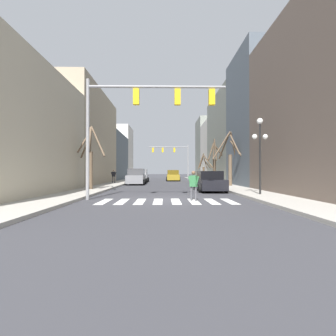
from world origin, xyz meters
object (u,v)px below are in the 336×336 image
at_px(street_lamp_right_corner, 260,140).
at_px(street_tree_right_far, 215,162).
at_px(car_parked_right_near, 173,176).
at_px(street_tree_right_mid, 230,159).
at_px(traffic_signal_far, 173,154).
at_px(car_parked_left_far, 209,182).
at_px(pedestrian_on_left_sidewalk, 194,183).
at_px(street_tree_left_mid, 204,168).
at_px(car_parked_left_mid, 136,177).
at_px(street_tree_left_near, 90,158).
at_px(car_parked_right_mid, 141,176).
at_px(pedestrian_crossing_street, 114,175).
at_px(traffic_signal_near, 139,110).

relative_size(street_lamp_right_corner, street_tree_right_far, 0.86).
xyz_separation_m(car_parked_right_near, street_tree_right_mid, (4.89, -15.69, 1.89)).
xyz_separation_m(traffic_signal_far, car_parked_left_far, (1.74, -27.46, -3.96)).
relative_size(traffic_signal_far, street_tree_right_mid, 1.38).
xyz_separation_m(traffic_signal_far, pedestrian_on_left_sidewalk, (-0.21, -34.00, -3.78)).
height_order(traffic_signal_far, street_tree_right_mid, traffic_signal_far).
distance_m(street_tree_right_far, street_tree_right_mid, 6.55).
height_order(car_parked_right_near, street_tree_left_mid, street_tree_left_mid).
bearing_deg(car_parked_left_mid, street_tree_left_near, 165.63).
height_order(car_parked_left_far, pedestrian_on_left_sidewalk, pedestrian_on_left_sidewalk).
relative_size(car_parked_left_far, pedestrian_on_left_sidewalk, 3.15).
bearing_deg(street_tree_right_mid, pedestrian_on_left_sidewalk, -112.70).
bearing_deg(pedestrian_on_left_sidewalk, car_parked_right_mid, -42.07).
height_order(car_parked_right_near, street_tree_left_near, street_tree_left_near).
distance_m(car_parked_left_mid, street_tree_right_mid, 10.83).
height_order(traffic_signal_far, street_tree_right_far, traffic_signal_far).
distance_m(street_tree_left_near, street_tree_left_mid, 20.08).
height_order(car_parked_right_near, car_parked_left_mid, car_parked_left_mid).
distance_m(pedestrian_crossing_street, street_tree_right_far, 12.10).
bearing_deg(pedestrian_on_left_sidewalk, car_parked_right_near, -53.49).
relative_size(car_parked_left_mid, street_tree_left_mid, 1.22).
xyz_separation_m(car_parked_left_mid, street_tree_right_mid, (9.42, -5.03, 1.84)).
xyz_separation_m(traffic_signal_far, street_tree_right_far, (4.40, -16.05, -2.06)).
relative_size(traffic_signal_near, street_tree_left_near, 1.53).
bearing_deg(traffic_signal_far, street_tree_right_mid, -78.60).
bearing_deg(car_parked_right_near, street_tree_right_mid, -162.70).
height_order(pedestrian_on_left_sidewalk, street_tree_left_near, street_tree_left_near).
relative_size(car_parked_left_far, street_tree_left_near, 0.99).
xyz_separation_m(traffic_signal_far, street_lamp_right_corner, (4.02, -31.86, -1.33)).
height_order(street_lamp_right_corner, car_parked_right_mid, street_lamp_right_corner).
xyz_separation_m(car_parked_right_near, street_tree_left_mid, (4.25, -3.85, 1.20)).
height_order(traffic_signal_far, car_parked_left_far, traffic_signal_far).
bearing_deg(car_parked_right_near, car_parked_left_far, -174.25).
bearing_deg(street_lamp_right_corner, traffic_signal_near, -167.59).
bearing_deg(car_parked_left_mid, traffic_signal_near, -173.49).
bearing_deg(car_parked_right_mid, car_parked_right_near, -45.96).
height_order(car_parked_left_far, car_parked_left_mid, car_parked_left_mid).
bearing_deg(street_tree_right_far, car_parked_left_mid, -170.66).
height_order(car_parked_left_mid, pedestrian_crossing_street, car_parked_left_mid).
bearing_deg(car_parked_left_mid, pedestrian_crossing_street, 76.10).
bearing_deg(pedestrian_crossing_street, car_parked_left_far, 102.73).
distance_m(pedestrian_on_left_sidewalk, street_tree_left_mid, 23.63).
height_order(traffic_signal_near, car_parked_right_mid, traffic_signal_near).
bearing_deg(car_parked_right_near, car_parked_left_mid, 157.00).
xyz_separation_m(traffic_signal_near, car_parked_right_mid, (-1.84, 22.09, -4.01)).
bearing_deg(car_parked_right_mid, street_lamp_right_corner, -156.55).
bearing_deg(car_parked_right_mid, street_tree_right_mid, -140.03).
relative_size(car_parked_left_mid, street_tree_right_mid, 0.92).
bearing_deg(car_parked_right_near, pedestrian_on_left_sidewalk, -179.75).
relative_size(car_parked_right_mid, street_tree_right_far, 0.85).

